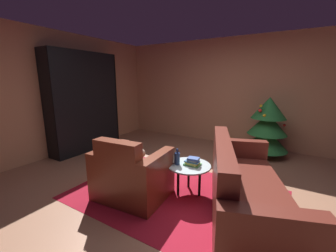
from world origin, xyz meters
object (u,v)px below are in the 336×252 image
book_stack_on_table (193,162)px  coffee_table (189,168)px  bottle_on_table (177,158)px  armchair_red (131,176)px  couch_red (243,192)px  decorated_tree (267,126)px  bookshelf_unit (89,103)px

book_stack_on_table → coffee_table: bearing=-164.7°
bottle_on_table → coffee_table: bearing=25.8°
armchair_red → book_stack_on_table: (0.68, 0.51, 0.16)m
couch_red → book_stack_on_table: size_ratio=9.88×
book_stack_on_table → decorated_tree: 2.30m
armchair_red → coffee_table: armchair_red is taller
armchair_red → decorated_tree: decorated_tree is taller
coffee_table → armchair_red: bearing=-141.9°
book_stack_on_table → bookshelf_unit: bearing=167.2°
armchair_red → couch_red: couch_red is taller
armchair_red → bottle_on_table: (0.48, 0.42, 0.21)m
bookshelf_unit → decorated_tree: bookshelf_unit is taller
coffee_table → book_stack_on_table: 0.11m
coffee_table → couch_red: bearing=-9.8°
bottle_on_table → couch_red: bearing=-3.8°
couch_red → coffee_table: couch_red is taller
armchair_red → coffee_table: bearing=38.1°
bookshelf_unit → book_stack_on_table: bookshelf_unit is taller
couch_red → coffee_table: bearing=170.2°
coffee_table → decorated_tree: 2.34m
armchair_red → decorated_tree: (1.37, 2.69, 0.33)m
armchair_red → bottle_on_table: 0.67m
bottle_on_table → book_stack_on_table: bearing=23.4°
couch_red → book_stack_on_table: couch_red is taller
coffee_table → bottle_on_table: 0.22m
decorated_tree → couch_red: bearing=-89.3°
coffee_table → bottle_on_table: size_ratio=2.64×
coffee_table → decorated_tree: decorated_tree is taller
book_stack_on_table → bottle_on_table: (-0.20, -0.09, 0.04)m
book_stack_on_table → armchair_red: bearing=-143.2°
coffee_table → bottle_on_table: bottle_on_table is taller
bookshelf_unit → armchair_red: bearing=-27.6°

